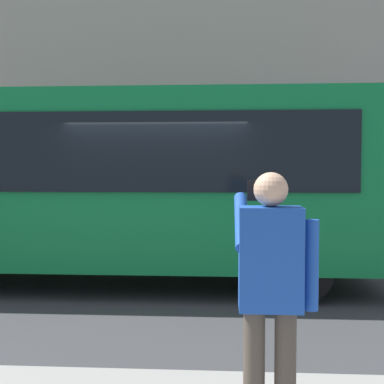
% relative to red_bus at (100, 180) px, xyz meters
% --- Properties ---
extents(ground_plane, '(60.00, 60.00, 0.00)m').
position_rel_red_bus_xyz_m(ground_plane, '(-1.08, 0.34, -1.68)').
color(ground_plane, '#38383A').
extents(building_facade_far, '(28.00, 1.55, 12.00)m').
position_rel_red_bus_xyz_m(building_facade_far, '(-1.10, -6.46, 4.30)').
color(building_facade_far, '#A89E8E').
rests_on(building_facade_far, ground_plane).
extents(red_bus, '(9.05, 2.54, 3.08)m').
position_rel_red_bus_xyz_m(red_bus, '(0.00, 0.00, 0.00)').
color(red_bus, '#0F7238').
rests_on(red_bus, ground_plane).
extents(pedestrian_photographer, '(0.53, 0.52, 1.70)m').
position_rel_red_bus_xyz_m(pedestrian_photographer, '(-2.32, 4.83, -0.54)').
color(pedestrian_photographer, '#4C4238').
rests_on(pedestrian_photographer, sidewalk_curb).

